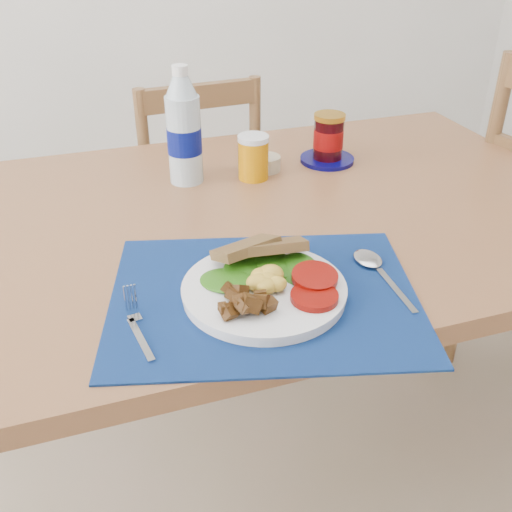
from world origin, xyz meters
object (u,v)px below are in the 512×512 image
(breakfast_plate, at_px, (262,288))
(jam_on_saucer, at_px, (328,141))
(water_bottle, at_px, (184,132))
(chair_far, at_px, (194,179))
(juice_glass, at_px, (253,158))

(breakfast_plate, xyz_separation_m, jam_on_saucer, (0.34, 0.49, 0.03))
(breakfast_plate, xyz_separation_m, water_bottle, (-0.01, 0.49, 0.09))
(chair_far, xyz_separation_m, juice_glass, (0.03, -0.51, 0.26))
(breakfast_plate, height_order, jam_on_saucer, jam_on_saucer)
(water_bottle, distance_m, juice_glass, 0.16)
(jam_on_saucer, bearing_deg, juice_glass, -169.48)
(breakfast_plate, relative_size, water_bottle, 1.01)
(chair_far, distance_m, water_bottle, 0.59)
(chair_far, relative_size, breakfast_plate, 4.07)
(breakfast_plate, bearing_deg, juice_glass, 65.72)
(chair_far, distance_m, juice_glass, 0.57)
(chair_far, relative_size, water_bottle, 4.10)
(juice_glass, bearing_deg, chair_far, 93.05)
(juice_glass, relative_size, jam_on_saucer, 0.73)
(water_bottle, bearing_deg, juice_glass, -12.65)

